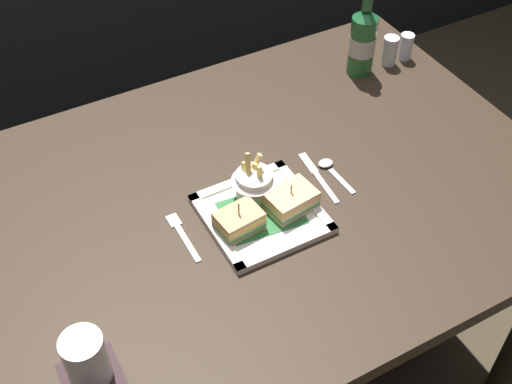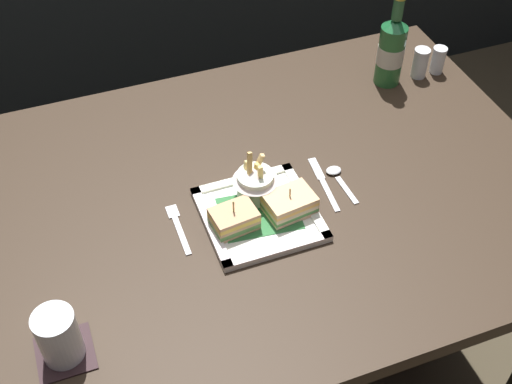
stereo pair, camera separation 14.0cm
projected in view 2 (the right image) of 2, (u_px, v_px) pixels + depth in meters
ground_plane at (254, 373)px, 2.01m from camera, size 6.00×6.00×0.00m
dining_table at (253, 231)px, 1.54m from camera, size 1.37×0.95×0.78m
square_plate at (259, 215)px, 1.40m from camera, size 0.23×0.23×0.02m
sandwich_half_left at (234, 219)px, 1.36m from camera, size 0.10×0.08×0.07m
sandwich_half_right at (289, 204)px, 1.39m from camera, size 0.11×0.09×0.07m
fries_cup at (257, 180)px, 1.41m from camera, size 0.10×0.10×0.11m
beer_bottle at (391, 50)px, 1.68m from camera, size 0.07×0.07×0.25m
drink_coaster at (65, 353)px, 1.17m from camera, size 0.10×0.10×0.00m
water_glass at (59, 339)px, 1.14m from camera, size 0.07×0.07×0.11m
fork at (178, 226)px, 1.39m from camera, size 0.02×0.14×0.00m
knife at (323, 181)px, 1.48m from camera, size 0.03×0.17×0.00m
spoon at (337, 175)px, 1.49m from camera, size 0.04×0.12×0.01m
salt_shaker at (420, 65)px, 1.73m from camera, size 0.04×0.04×0.08m
pepper_shaker at (438, 61)px, 1.75m from camera, size 0.04×0.04×0.07m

